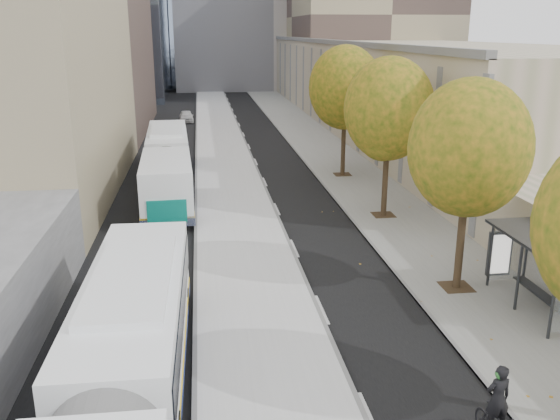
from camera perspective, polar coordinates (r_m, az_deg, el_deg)
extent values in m
cube|color=silver|center=(42.01, -5.26, 4.36)|extent=(4.25, 150.00, 0.15)
cube|color=gray|center=(43.07, 5.47, 4.62)|extent=(4.75, 150.00, 0.08)
cube|color=tan|center=(73.25, 9.27, 12.64)|extent=(18.00, 92.00, 8.00)
cube|color=#383A3F|center=(21.27, 24.00, -2.60)|extent=(1.90, 4.40, 0.10)
cylinder|color=#383A3F|center=(19.80, 24.78, -8.10)|extent=(0.10, 0.10, 2.40)
cube|color=silver|center=(22.06, 25.23, -5.50)|extent=(0.04, 4.00, 2.10)
cylinder|color=black|center=(22.32, 16.94, -3.30)|extent=(0.28, 0.28, 3.24)
sphere|color=#244D0F|center=(21.41, 17.75, 5.70)|extent=(4.20, 4.20, 4.20)
cylinder|color=black|center=(30.33, 10.07, 2.58)|extent=(0.28, 0.28, 3.38)
sphere|color=#244D0F|center=(29.65, 10.44, 9.55)|extent=(4.40, 4.40, 4.40)
cylinder|color=black|center=(38.78, 6.11, 5.95)|extent=(0.28, 0.28, 3.51)
sphere|color=#244D0F|center=(38.25, 6.29, 11.63)|extent=(4.60, 4.60, 4.60)
cube|color=white|center=(13.47, -15.55, -18.57)|extent=(2.73, 17.28, 2.87)
cube|color=black|center=(13.18, -15.74, -16.70)|extent=(2.78, 16.59, 1.00)
cube|color=white|center=(36.17, -10.75, 4.31)|extent=(3.19, 17.39, 2.88)
cube|color=black|center=(36.06, -10.80, 5.13)|extent=(3.23, 16.70, 1.00)
cube|color=#097366|center=(27.92, -11.53, -0.16)|extent=(1.83, 0.13, 1.11)
imported|color=black|center=(14.70, 20.23, -16.62)|extent=(0.63, 0.44, 1.64)
sphere|color=green|center=(14.38, 20.49, -14.57)|extent=(0.25, 0.25, 0.25)
imported|color=silver|center=(63.13, -9.01, 8.89)|extent=(1.56, 3.52, 1.18)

